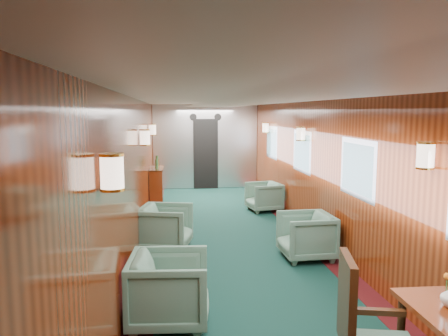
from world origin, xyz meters
name	(u,v)px	position (x,y,z in m)	size (l,w,h in m)	color
room	(237,150)	(0.00, 0.00, 1.63)	(12.00, 12.10, 2.40)	#0D312A
bulkhead	(205,147)	(0.00, 5.91, 1.18)	(2.98, 0.17, 2.39)	silver
windows_right	(325,159)	(1.49, 0.25, 1.45)	(0.02, 8.60, 0.80)	#AEB0B4
wall_sconces	(231,137)	(0.00, 0.57, 1.79)	(2.97, 7.97, 0.25)	beige
side_chair	(366,332)	(0.37, -3.75, 0.65)	(0.64, 0.66, 1.20)	#204C41
credenza	(157,186)	(-1.34, 3.77, 0.46)	(0.31, 1.00, 1.17)	maroon
armchair_left_near	(169,289)	(-1.03, -2.17, 0.37)	(0.80, 0.82, 0.75)	#204C41
armchair_left_far	(165,227)	(-1.10, 0.35, 0.36)	(0.77, 0.79, 0.72)	#204C41
armchair_right_near	(306,236)	(1.01, -0.35, 0.35)	(0.74, 0.76, 0.70)	#204C41
armchair_right_far	(264,197)	(1.05, 2.85, 0.32)	(0.68, 0.70, 0.64)	#204C41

